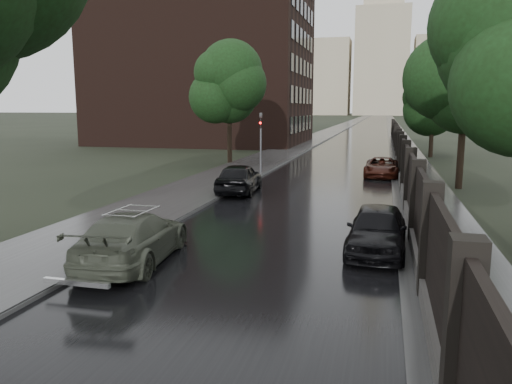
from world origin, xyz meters
name	(u,v)px	position (x,y,z in m)	size (l,w,h in m)	color
ground	(145,384)	(0.00, 0.00, 0.00)	(800.00, 800.00, 0.00)	black
road	(376,119)	(0.00, 190.00, 0.01)	(8.00, 420.00, 0.02)	black
sidewalk_left	(360,119)	(-6.00, 190.00, 0.08)	(4.00, 420.00, 0.16)	#2D2D2D
verge_right	(391,119)	(5.50, 190.00, 0.04)	(3.00, 420.00, 0.08)	#2D2D2D
fence_right	(399,153)	(4.60, 32.01, 1.01)	(0.45, 75.72, 2.70)	#383533
tree_left_far	(229,95)	(-8.00, 30.00, 5.24)	(4.25, 4.25, 7.39)	black
tree_right_b	(465,96)	(7.50, 22.00, 4.95)	(4.08, 4.08, 7.01)	black
tree_right_c	(434,100)	(7.50, 40.00, 4.95)	(4.08, 4.08, 7.01)	black
traffic_light	(261,138)	(-4.30, 24.99, 2.40)	(0.16, 0.32, 4.00)	#59595E
brick_building	(205,60)	(-18.00, 52.00, 10.00)	(24.00, 18.00, 20.00)	black
stalinist_tower	(382,48)	(0.00, 300.00, 38.38)	(92.00, 30.00, 159.00)	tan
volga_sedan	(133,238)	(-3.22, 5.68, 0.72)	(2.03, 4.99, 1.45)	#44493B
hatchback_left	(239,178)	(-3.60, 17.59, 0.77)	(1.83, 4.54, 1.55)	black
car_right_near	(377,229)	(3.40, 8.42, 0.72)	(1.69, 4.21, 1.43)	black
car_right_far	(382,167)	(3.40, 25.65, 0.62)	(2.05, 4.46, 1.24)	black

